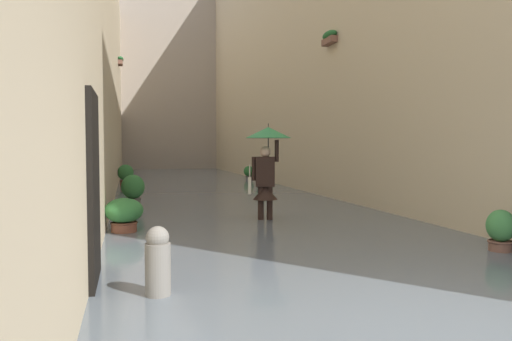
# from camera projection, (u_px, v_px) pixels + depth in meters

# --- Properties ---
(ground_plane) EXTENTS (69.05, 69.05, 0.00)m
(ground_plane) POSITION_uv_depth(u_px,v_px,m) (203.00, 191.00, 17.17)
(ground_plane) COLOR slate
(flood_water) EXTENTS (6.77, 33.62, 0.13)m
(flood_water) POSITION_uv_depth(u_px,v_px,m) (203.00, 189.00, 17.17)
(flood_water) COLOR slate
(flood_water) RESTS_ON ground_plane
(building_facade_left) EXTENTS (2.04, 31.62, 12.65)m
(building_facade_left) POSITION_uv_depth(u_px,v_px,m) (305.00, 20.00, 17.84)
(building_facade_left) COLOR beige
(building_facade_left) RESTS_ON ground_plane
(building_facade_right) EXTENTS (2.04, 31.62, 9.76)m
(building_facade_right) POSITION_uv_depth(u_px,v_px,m) (87.00, 48.00, 15.91)
(building_facade_right) COLOR beige
(building_facade_right) RESTS_ON ground_plane
(building_facade_far) EXTENTS (9.57, 1.80, 11.72)m
(building_facade_far) POSITION_uv_depth(u_px,v_px,m) (168.00, 81.00, 31.06)
(building_facade_far) COLOR #A89989
(building_facade_far) RESTS_ON ground_plane
(person_wading) EXTENTS (0.92, 0.92, 2.06)m
(person_wading) POSITION_uv_depth(u_px,v_px,m) (267.00, 157.00, 9.55)
(person_wading) COLOR #2D2319
(person_wading) RESTS_ON ground_plane
(potted_plant_near_right) EXTENTS (0.59, 0.59, 0.92)m
(potted_plant_near_right) POSITION_uv_depth(u_px,v_px,m) (126.00, 175.00, 17.79)
(potted_plant_near_right) COLOR #9E563D
(potted_plant_near_right) RESTS_ON ground_plane
(potted_plant_far_right) EXTENTS (0.66, 0.66, 0.71)m
(potted_plant_far_right) POSITION_uv_depth(u_px,v_px,m) (124.00, 215.00, 8.23)
(potted_plant_far_right) COLOR brown
(potted_plant_far_right) RESTS_ON ground_plane
(potted_plant_mid_right) EXTENTS (0.55, 0.55, 0.93)m
(potted_plant_mid_right) POSITION_uv_depth(u_px,v_px,m) (133.00, 191.00, 11.41)
(potted_plant_mid_right) COLOR #66605B
(potted_plant_mid_right) RESTS_ON ground_plane
(potted_plant_mid_left) EXTENTS (0.47, 0.47, 0.90)m
(potted_plant_mid_left) POSITION_uv_depth(u_px,v_px,m) (261.00, 173.00, 19.62)
(potted_plant_mid_left) COLOR #66605B
(potted_plant_mid_left) RESTS_ON ground_plane
(potted_plant_far_left) EXTENTS (0.47, 0.47, 0.72)m
(potted_plant_far_left) POSITION_uv_depth(u_px,v_px,m) (249.00, 173.00, 21.21)
(potted_plant_far_left) COLOR #66605B
(potted_plant_far_left) RESTS_ON ground_plane
(potted_plant_near_left) EXTENTS (0.39, 0.39, 0.72)m
(potted_plant_near_left) POSITION_uv_depth(u_px,v_px,m) (501.00, 233.00, 6.72)
(potted_plant_near_left) COLOR brown
(potted_plant_near_left) RESTS_ON ground_plane
(mooring_bollard) EXTENTS (0.25, 0.25, 0.82)m
(mooring_bollard) POSITION_uv_depth(u_px,v_px,m) (158.00, 267.00, 4.73)
(mooring_bollard) COLOR gray
(mooring_bollard) RESTS_ON ground_plane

